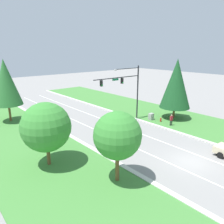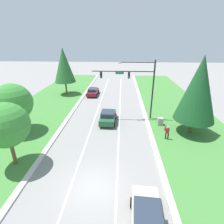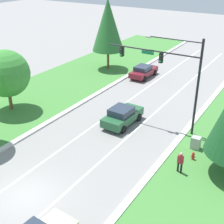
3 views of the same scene
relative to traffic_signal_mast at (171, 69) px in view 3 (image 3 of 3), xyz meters
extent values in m
plane|color=gray|center=(-3.89, -13.04, -5.47)|extent=(160.00, 160.00, 0.00)
cube|color=white|center=(-5.69, -13.04, -5.47)|extent=(0.14, 81.00, 0.01)
cube|color=white|center=(-2.09, -13.04, -5.47)|extent=(0.14, 81.00, 0.01)
cylinder|color=black|center=(2.35, 0.01, -1.37)|extent=(0.20, 0.20, 8.20)
cylinder|color=black|center=(-1.77, 0.01, 1.25)|extent=(8.23, 0.12, 0.12)
cube|color=#147042|center=(-2.18, 0.01, 1.03)|extent=(1.10, 0.04, 0.28)
cylinder|color=black|center=(0.09, 0.01, 2.40)|extent=(4.52, 0.09, 0.09)
ellipsoid|color=gray|center=(-2.18, 0.01, 2.35)|extent=(0.56, 0.28, 0.20)
cube|color=black|center=(-0.94, 0.01, 0.75)|extent=(0.28, 0.32, 0.80)
sphere|color=#2D2D2D|center=(-0.94, -0.16, 0.99)|extent=(0.16, 0.16, 0.16)
sphere|color=#2D2D2D|center=(-0.94, -0.16, 0.75)|extent=(0.16, 0.16, 0.16)
sphere|color=#23D647|center=(-0.94, -0.16, 0.52)|extent=(0.16, 0.16, 0.16)
cube|color=black|center=(-4.64, 0.01, 0.75)|extent=(0.28, 0.32, 0.80)
sphere|color=#2D2D2D|center=(-4.64, -0.16, 0.99)|extent=(0.16, 0.16, 0.16)
sphere|color=#2D2D2D|center=(-4.64, -0.16, 0.75)|extent=(0.16, 0.16, 0.16)
sphere|color=#23D647|center=(-4.64, -0.16, 0.52)|extent=(0.16, 0.16, 0.16)
cube|color=maroon|center=(-7.71, 10.93, -4.81)|extent=(1.94, 4.65, 0.64)
cube|color=#283342|center=(-7.71, 10.66, -4.22)|extent=(1.71, 2.11, 0.53)
cylinder|color=black|center=(-6.77, 12.35, -5.13)|extent=(0.25, 0.69, 0.69)
cylinder|color=black|center=(-8.59, 12.38, -5.13)|extent=(0.25, 0.69, 0.69)
cylinder|color=black|center=(-6.83, 9.48, -5.13)|extent=(0.25, 0.69, 0.69)
cylinder|color=black|center=(-8.64, 9.52, -5.13)|extent=(0.25, 0.69, 0.69)
cube|color=#235633|center=(-3.65, -1.44, -4.76)|extent=(2.08, 4.47, 0.74)
cube|color=#283342|center=(-3.66, -1.71, -4.09)|extent=(1.80, 2.04, 0.60)
cylinder|color=black|center=(-2.66, -0.11, -5.13)|extent=(0.26, 0.69, 0.68)
cylinder|color=black|center=(-4.55, -0.04, -5.13)|extent=(0.26, 0.69, 0.68)
cylinder|color=black|center=(-2.76, -2.84, -5.13)|extent=(0.26, 0.69, 0.68)
cylinder|color=black|center=(-4.65, -2.78, -5.13)|extent=(0.26, 0.69, 0.68)
cube|color=#9E9E99|center=(3.34, -2.06, -4.94)|extent=(0.70, 0.60, 1.07)
cylinder|color=black|center=(3.25, -5.64, -5.05)|extent=(0.14, 0.14, 0.84)
cylinder|color=black|center=(3.50, -5.70, -5.05)|extent=(0.14, 0.14, 0.84)
cube|color=maroon|center=(3.38, -5.67, -4.33)|extent=(0.42, 0.30, 0.60)
sphere|color=tan|center=(3.38, -5.67, -3.89)|extent=(0.22, 0.22, 0.22)
cylinder|color=red|center=(3.68, -3.65, -5.20)|extent=(0.20, 0.20, 0.55)
sphere|color=red|center=(3.68, -3.65, -4.86)|extent=(0.18, 0.18, 0.18)
cylinder|color=red|center=(3.56, -3.65, -5.17)|extent=(0.10, 0.09, 0.09)
cylinder|color=red|center=(3.80, -3.65, -5.17)|extent=(0.10, 0.09, 0.09)
cylinder|color=brown|center=(-14.58, -4.68, -4.43)|extent=(0.32, 0.32, 2.09)
sphere|color=#388433|center=(-14.58, -4.68, -1.69)|extent=(4.51, 4.51, 4.51)
cylinder|color=brown|center=(-13.30, 11.32, -4.18)|extent=(0.32, 0.32, 2.59)
cone|color=#28662D|center=(-13.30, 11.32, 0.45)|extent=(4.16, 4.16, 6.66)
camera|label=1|loc=(-22.02, -22.51, 4.97)|focal=35.00mm
camera|label=2|loc=(-1.89, -23.23, 5.18)|focal=28.00mm
camera|label=3|loc=(8.73, -23.28, 8.02)|focal=50.00mm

